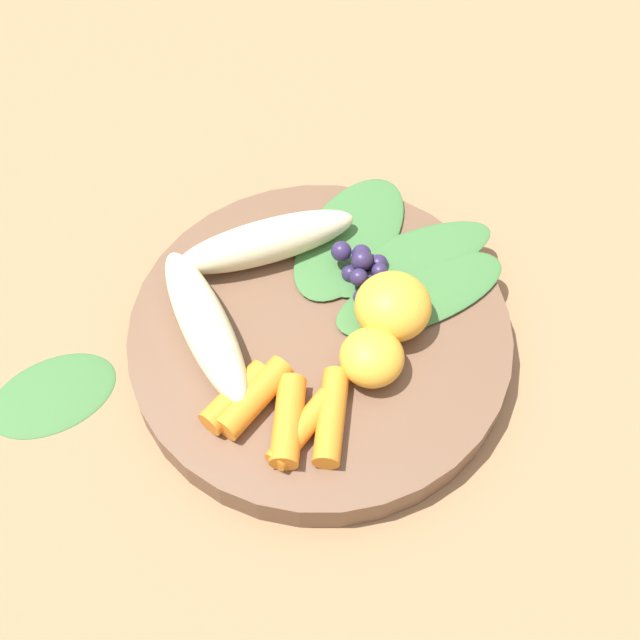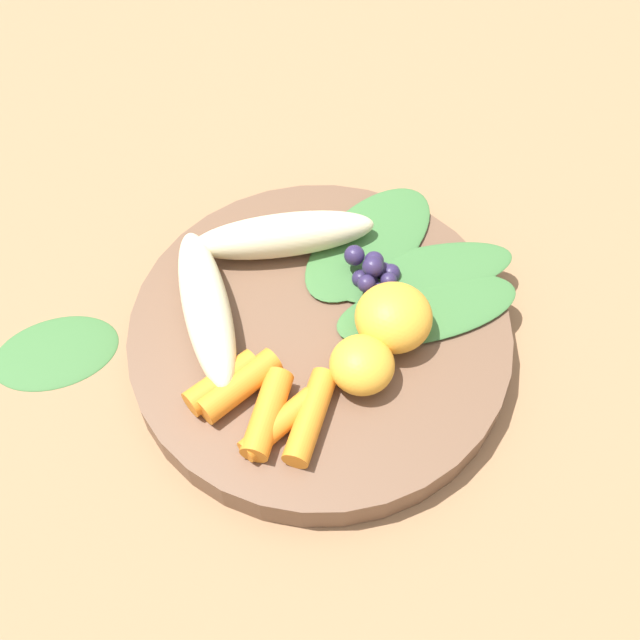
{
  "view_description": "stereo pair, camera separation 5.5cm",
  "coord_description": "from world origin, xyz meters",
  "px_view_note": "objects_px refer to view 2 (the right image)",
  "views": [
    {
      "loc": [
        -0.03,
        -0.3,
        0.49
      ],
      "look_at": [
        0.0,
        0.0,
        0.04
      ],
      "focal_mm": 46.65,
      "sensor_mm": 36.0,
      "label": 1
    },
    {
      "loc": [
        0.03,
        -0.3,
        0.49
      ],
      "look_at": [
        0.0,
        0.0,
        0.04
      ],
      "focal_mm": 46.65,
      "sensor_mm": 36.0,
      "label": 2
    }
  ],
  "objects_px": {
    "bowl": "(320,338)",
    "orange_segment_near": "(394,312)",
    "banana_peeled_right": "(284,235)",
    "banana_peeled_left": "(207,306)",
    "kale_leaf_stray": "(55,351)"
  },
  "relations": [
    {
      "from": "banana_peeled_left",
      "to": "orange_segment_near",
      "type": "height_order",
      "value": "orange_segment_near"
    },
    {
      "from": "bowl",
      "to": "banana_peeled_right",
      "type": "height_order",
      "value": "banana_peeled_right"
    },
    {
      "from": "banana_peeled_right",
      "to": "kale_leaf_stray",
      "type": "distance_m",
      "value": 0.18
    },
    {
      "from": "banana_peeled_right",
      "to": "bowl",
      "type": "bearing_deg",
      "value": 101.46
    },
    {
      "from": "kale_leaf_stray",
      "to": "bowl",
      "type": "bearing_deg",
      "value": 163.54
    },
    {
      "from": "banana_peeled_left",
      "to": "orange_segment_near",
      "type": "relative_size",
      "value": 2.53
    },
    {
      "from": "kale_leaf_stray",
      "to": "orange_segment_near",
      "type": "bearing_deg",
      "value": 163.32
    },
    {
      "from": "bowl",
      "to": "kale_leaf_stray",
      "type": "distance_m",
      "value": 0.18
    },
    {
      "from": "bowl",
      "to": "orange_segment_near",
      "type": "relative_size",
      "value": 5.08
    },
    {
      "from": "banana_peeled_left",
      "to": "orange_segment_near",
      "type": "bearing_deg",
      "value": 71.86
    },
    {
      "from": "banana_peeled_left",
      "to": "banana_peeled_right",
      "type": "relative_size",
      "value": 1.0
    },
    {
      "from": "orange_segment_near",
      "to": "bowl",
      "type": "bearing_deg",
      "value": -175.05
    },
    {
      "from": "banana_peeled_left",
      "to": "banana_peeled_right",
      "type": "xyz_separation_m",
      "value": [
        0.04,
        0.06,
        0.0
      ]
    },
    {
      "from": "bowl",
      "to": "banana_peeled_right",
      "type": "distance_m",
      "value": 0.08
    },
    {
      "from": "bowl",
      "to": "banana_peeled_left",
      "type": "bearing_deg",
      "value": 179.06
    }
  ]
}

